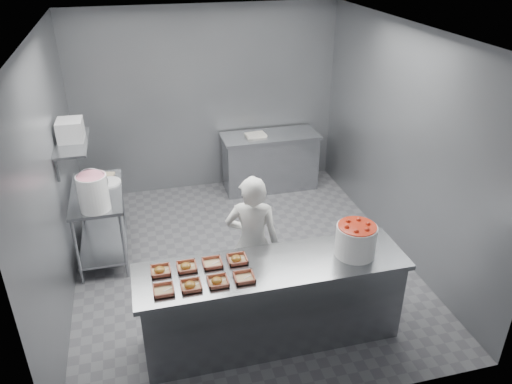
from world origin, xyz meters
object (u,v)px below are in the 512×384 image
(prep_table, at_px, (100,214))
(appliance, at_px, (70,130))
(tray_4, at_px, (160,270))
(tray_1, at_px, (191,285))
(tray_3, at_px, (244,277))
(strawberry_tub, at_px, (356,239))
(tray_2, at_px, (218,281))
(tray_7, at_px, (237,259))
(glaze_bucket, at_px, (93,192))
(tray_0, at_px, (164,290))
(back_counter, at_px, (270,161))
(worker, at_px, (252,242))
(tray_6, at_px, (212,263))
(tray_5, at_px, (187,266))
(service_counter, at_px, (272,302))

(prep_table, xyz_separation_m, appliance, (-0.17, 0.06, 1.09))
(tray_4, bearing_deg, tray_1, -50.16)
(tray_3, xyz_separation_m, strawberry_tub, (1.13, 0.12, 0.15))
(tray_2, height_order, tray_7, same)
(tray_2, xyz_separation_m, glaze_bucket, (-1.09, 1.65, 0.20))
(tray_0, bearing_deg, back_counter, 60.38)
(prep_table, distance_m, tray_0, 2.21)
(worker, height_order, strawberry_tub, worker)
(appliance, bearing_deg, glaze_bucket, -68.38)
(prep_table, height_order, back_counter, same)
(prep_table, relative_size, tray_2, 6.40)
(tray_6, relative_size, worker, 0.12)
(back_counter, bearing_deg, tray_3, -109.61)
(tray_3, distance_m, tray_7, 0.29)
(tray_1, relative_size, tray_7, 1.00)
(prep_table, relative_size, worker, 0.78)
(tray_5, height_order, strawberry_tub, strawberry_tub)
(tray_0, height_order, tray_3, same)
(tray_4, height_order, strawberry_tub, strawberry_tub)
(tray_7, bearing_deg, tray_2, -129.84)
(prep_table, xyz_separation_m, tray_0, (0.62, -2.09, 0.33))
(tray_1, bearing_deg, glaze_bucket, 117.08)
(tray_5, bearing_deg, prep_table, 115.40)
(service_counter, bearing_deg, glaze_bucket, 137.33)
(tray_2, bearing_deg, tray_6, 89.40)
(tray_5, relative_size, glaze_bucket, 0.37)
(strawberry_tub, bearing_deg, prep_table, 141.32)
(tray_5, xyz_separation_m, tray_7, (0.48, 0.00, 0.00))
(tray_4, xyz_separation_m, appliance, (-0.79, 1.86, 0.76))
(tray_0, height_order, tray_6, same)
(prep_table, height_order, tray_1, tray_1)
(tray_0, height_order, tray_5, tray_5)
(back_counter, relative_size, tray_1, 8.01)
(tray_4, bearing_deg, back_counter, 58.11)
(prep_table, xyz_separation_m, strawberry_tub, (2.47, -1.98, 0.48))
(tray_6, height_order, appliance, appliance)
(tray_0, xyz_separation_m, tray_6, (0.48, 0.29, 0.00))
(tray_0, distance_m, strawberry_tub, 1.86)
(tray_2, distance_m, glaze_bucket, 1.99)
(tray_0, xyz_separation_m, tray_3, (0.72, 0.00, 0.00))
(tray_2, relative_size, glaze_bucket, 0.37)
(prep_table, xyz_separation_m, tray_6, (1.10, -1.81, 0.33))
(back_counter, height_order, tray_7, tray_7)
(tray_0, height_order, tray_4, tray_4)
(tray_7, bearing_deg, tray_5, 180.00)
(tray_3, distance_m, glaze_bucket, 2.13)
(glaze_bucket, bearing_deg, tray_3, -51.22)
(tray_0, bearing_deg, worker, 37.16)
(tray_2, distance_m, tray_7, 0.37)
(tray_5, relative_size, worker, 0.12)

